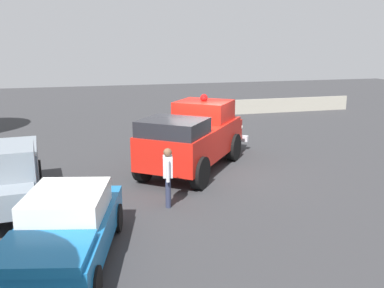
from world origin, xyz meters
name	(u,v)px	position (x,y,z in m)	size (l,w,h in m)	color
ground_plane	(210,173)	(0.00, 0.00, 0.00)	(60.00, 60.00, 0.00)	#333335
vintage_fire_truck	(195,136)	(-0.35, 0.72, 1.20)	(5.34, 6.04, 2.59)	black
classic_hot_rod	(65,230)	(-4.71, -5.12, 0.75)	(2.79, 4.67, 1.46)	black
parked_pickup	(2,172)	(-6.45, -1.43, 0.99)	(2.38, 4.94, 1.90)	black
spectator_standing	(168,173)	(-2.02, -2.61, 0.96)	(0.33, 0.65, 1.68)	#2D334C
traffic_cone	(187,134)	(0.46, 4.96, 0.31)	(0.40, 0.40, 0.64)	orange
background_fence	(287,105)	(8.54, 10.97, 0.45)	(8.65, 0.12, 0.90)	#A8A393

